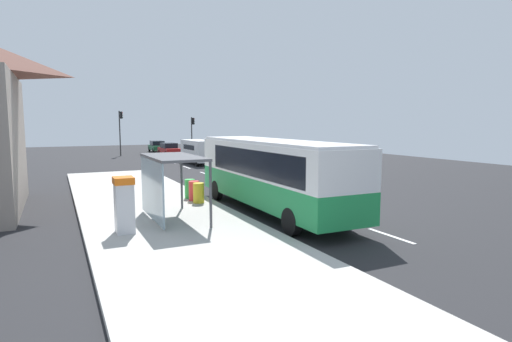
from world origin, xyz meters
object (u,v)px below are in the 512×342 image
(white_van, at_px, (199,150))
(ticket_machine, at_px, (124,204))
(bus, at_px, (271,171))
(traffic_light_far_side, at_px, (120,126))
(traffic_light_near_side, at_px, (192,130))
(sedan_near, at_px, (157,146))
(recycling_bin_red, at_px, (194,191))
(recycling_bin_green, at_px, (190,189))
(sedan_far, at_px, (169,149))
(bus_shelter, at_px, (165,171))
(recycling_bin_yellow, at_px, (199,193))

(white_van, height_order, ticket_machine, white_van)
(white_van, bearing_deg, ticket_machine, -113.74)
(bus, distance_m, traffic_light_far_side, 35.63)
(traffic_light_near_side, distance_m, traffic_light_far_side, 8.66)
(ticket_machine, bearing_deg, sedan_near, 75.99)
(recycling_bin_red, height_order, traffic_light_far_side, traffic_light_far_side)
(recycling_bin_green, relative_size, traffic_light_far_side, 0.18)
(sedan_far, bearing_deg, bus_shelter, -104.30)
(recycling_bin_red, bearing_deg, sedan_far, 78.05)
(recycling_bin_green, bearing_deg, bus_shelter, -118.05)
(recycling_bin_red, distance_m, bus_shelter, 4.35)
(ticket_machine, distance_m, recycling_bin_yellow, 5.68)
(sedan_far, height_order, traffic_light_far_side, traffic_light_far_side)
(white_van, height_order, traffic_light_far_side, traffic_light_far_side)
(sedan_far, bearing_deg, ticket_machine, -106.44)
(sedan_near, xyz_separation_m, traffic_light_near_side, (3.20, -5.77, 2.33))
(white_van, xyz_separation_m, recycling_bin_yellow, (-6.40, -19.53, -0.69))
(bus, height_order, ticket_machine, bus)
(ticket_machine, xyz_separation_m, recycling_bin_green, (3.96, 5.44, -0.52))
(recycling_bin_red, distance_m, recycling_bin_green, 0.70)
(bus, relative_size, recycling_bin_red, 11.61)
(sedan_far, distance_m, recycling_bin_red, 31.39)
(recycling_bin_yellow, xyz_separation_m, bus_shelter, (-2.21, -2.75, 1.44))
(sedan_far, distance_m, recycling_bin_green, 30.71)
(sedan_near, bearing_deg, recycling_bin_yellow, -99.73)
(recycling_bin_yellow, height_order, recycling_bin_green, same)
(white_van, bearing_deg, recycling_bin_red, -108.77)
(white_van, bearing_deg, bus_shelter, -111.13)
(recycling_bin_red, bearing_deg, white_van, 71.23)
(white_van, relative_size, traffic_light_far_side, 0.98)
(sedan_far, bearing_deg, traffic_light_far_side, 164.19)
(bus, bearing_deg, recycling_bin_red, 126.84)
(ticket_machine, bearing_deg, bus, 12.36)
(recycling_bin_red, relative_size, bus_shelter, 0.24)
(bus, xyz_separation_m, ticket_machine, (-6.45, -1.41, -0.67))
(bus_shelter, bearing_deg, recycling_bin_red, 57.34)
(traffic_light_far_side, bearing_deg, sedan_far, -15.81)
(sedan_near, xyz_separation_m, recycling_bin_red, (-6.50, -37.21, -0.14))
(sedan_near, height_order, recycling_bin_yellow, sedan_near)
(ticket_machine, bearing_deg, traffic_light_near_side, 69.30)
(white_van, xyz_separation_m, bus_shelter, (-8.61, -22.29, 0.75))
(traffic_light_far_side, distance_m, bus_shelter, 35.88)
(recycling_bin_green, relative_size, bus_shelter, 0.24)
(sedan_near, relative_size, ticket_machine, 2.30)
(bus, height_order, sedan_near, bus)
(ticket_machine, relative_size, bus_shelter, 0.48)
(recycling_bin_green, bearing_deg, white_van, 70.56)
(recycling_bin_yellow, distance_m, traffic_light_near_side, 33.67)
(traffic_light_near_side, bearing_deg, traffic_light_far_side, 174.69)
(bus, relative_size, traffic_light_near_side, 2.37)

